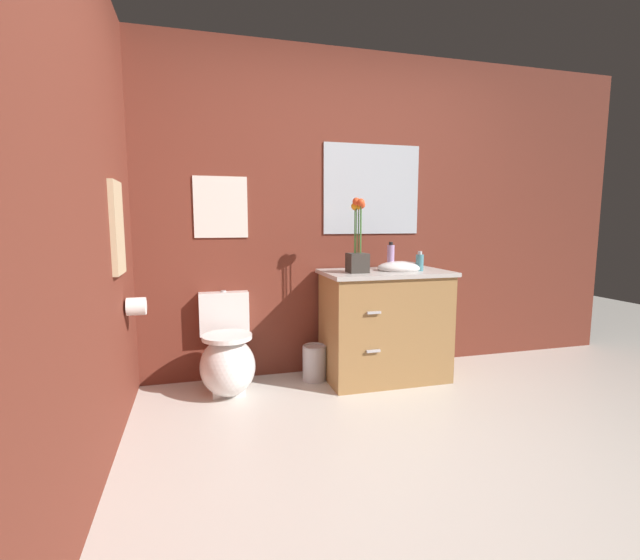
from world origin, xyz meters
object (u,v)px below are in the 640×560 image
soap_bottle (391,257)px  lotion_bottle (420,262)px  toilet (227,358)px  wall_mirror (372,189)px  hanging_towel (117,228)px  wall_poster (221,207)px  toilet_paper_roll (136,306)px  flower_vase (358,248)px  vanity_cabinet (385,323)px  trash_bin (314,363)px

soap_bottle → lotion_bottle: soap_bottle is taller
toilet → wall_mirror: bearing=12.8°
wall_mirror → hanging_towel: 1.92m
wall_poster → toilet_paper_roll: bearing=-139.8°
flower_vase → soap_bottle: bearing=20.2°
vanity_cabinet → trash_bin: size_ratio=3.72×
toilet → flower_vase: bearing=-4.8°
soap_bottle → lotion_bottle: (0.17, -0.14, -0.03)m
wall_mirror → hanging_towel: size_ratio=1.54×
trash_bin → toilet: bearing=-174.7°
wall_mirror → soap_bottle: bearing=-73.5°
flower_vase → wall_poster: bearing=159.7°
toilet → vanity_cabinet: vanity_cabinet is taller
hanging_towel → wall_poster: bearing=46.6°
vanity_cabinet → wall_mirror: bearing=90.5°
flower_vase → vanity_cabinet: bearing=12.0°
vanity_cabinet → wall_mirror: size_ratio=1.26×
flower_vase → soap_bottle: 0.34m
lotion_bottle → toilet_paper_roll: lotion_bottle is taller
soap_bottle → flower_vase: bearing=-159.8°
soap_bottle → lotion_bottle: bearing=-38.1°
vanity_cabinet → wall_mirror: (-0.00, 0.29, 1.02)m
toilet_paper_roll → wall_poster: bearing=40.2°
hanging_towel → lotion_bottle: bearing=7.6°
toilet_paper_roll → flower_vase: bearing=4.5°
hanging_towel → vanity_cabinet: bearing=10.9°
soap_bottle → lotion_bottle: size_ratio=1.45×
flower_vase → trash_bin: 0.93m
lotion_bottle → trash_bin: bearing=168.3°
flower_vase → wall_mirror: (0.24, 0.35, 0.44)m
flower_vase → toilet_paper_roll: size_ratio=4.86×
vanity_cabinet → wall_poster: 1.50m
lotion_bottle → hanging_towel: (-2.03, -0.27, 0.26)m
lotion_bottle → flower_vase: bearing=177.4°
vanity_cabinet → trash_bin: 0.61m
soap_bottle → toilet_paper_roll: soap_bottle is taller
soap_bottle → hanging_towel: size_ratio=0.41×
hanging_towel → soap_bottle: bearing=12.4°
vanity_cabinet → lotion_bottle: 0.53m
vanity_cabinet → toilet: bearing=178.7°
trash_bin → vanity_cabinet: bearing=-9.2°
soap_bottle → wall_poster: bearing=169.5°
lotion_bottle → hanging_towel: bearing=-172.4°
wall_poster → trash_bin: bearing=-17.7°
vanity_cabinet → hanging_towel: hanging_towel is taller
trash_bin → wall_mirror: (0.53, 0.21, 1.31)m
trash_bin → wall_poster: size_ratio=0.61×
lotion_bottle → trash_bin: 1.09m
toilet → hanging_towel: 1.16m
lotion_bottle → trash_bin: (-0.77, 0.16, -0.76)m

